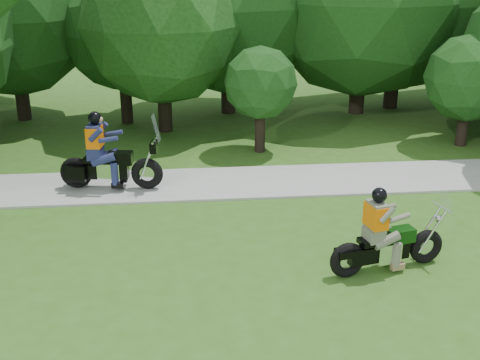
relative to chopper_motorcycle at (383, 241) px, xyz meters
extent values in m
cube|color=#959591|center=(-0.14, 4.69, -0.60)|extent=(60.00, 2.20, 0.06)
cylinder|color=black|center=(-1.37, 7.23, 0.06)|extent=(0.31, 0.31, 1.36)
sphere|color=#153911|center=(-1.37, 7.23, 1.43)|extent=(2.13, 2.13, 2.13)
cylinder|color=black|center=(-5.54, 10.80, 0.27)|extent=(0.40, 0.40, 1.80)
sphere|color=#153911|center=(-5.54, 10.80, 2.45)|extent=(3.93, 3.93, 3.93)
cylinder|color=black|center=(4.21, 11.98, 0.27)|extent=(0.52, 0.52, 1.80)
sphere|color=#153911|center=(4.21, 11.98, 3.28)|extent=(6.49, 6.49, 6.49)
cylinder|color=black|center=(2.70, 11.32, 0.27)|extent=(0.54, 0.54, 1.80)
cylinder|color=black|center=(4.83, 7.24, -0.02)|extent=(0.33, 0.33, 1.22)
sphere|color=#153911|center=(4.83, 7.24, 1.44)|extent=(2.63, 2.63, 2.63)
cylinder|color=black|center=(-1.95, 11.83, 0.27)|extent=(0.52, 0.52, 1.80)
sphere|color=#153911|center=(-1.95, 11.83, 3.25)|extent=(6.37, 6.37, 6.37)
cylinder|color=black|center=(-4.20, 9.68, 0.27)|extent=(0.46, 0.46, 1.80)
sphere|color=#194213|center=(-4.20, 9.68, 2.83)|extent=(5.11, 5.11, 5.11)
cylinder|color=black|center=(-9.18, 11.57, 0.27)|extent=(0.47, 0.47, 1.80)
sphere|color=#153911|center=(-9.18, 11.57, 2.94)|extent=(5.44, 5.44, 5.44)
torus|color=black|center=(-0.70, -0.16, -0.28)|extent=(0.72, 0.35, 0.69)
torus|color=black|center=(0.93, 0.21, -0.28)|extent=(0.72, 0.35, 0.69)
cube|color=black|center=(-0.08, -0.02, -0.23)|extent=(1.23, 0.50, 0.32)
cube|color=silver|center=(0.08, 0.02, -0.23)|extent=(0.54, 0.43, 0.39)
cube|color=black|center=(0.34, 0.08, 0.06)|extent=(0.57, 0.40, 0.26)
cube|color=black|center=(-0.21, -0.05, 0.03)|extent=(0.57, 0.42, 0.10)
cylinder|color=silver|center=(0.97, 0.22, 0.06)|extent=(0.53, 0.16, 0.82)
cylinder|color=silver|center=(1.20, 0.28, 0.49)|extent=(0.18, 0.62, 0.04)
cube|color=#636854|center=(-0.21, -0.05, 0.16)|extent=(0.37, 0.43, 0.24)
cube|color=#636854|center=(-0.19, -0.04, 0.52)|extent=(0.34, 0.46, 0.55)
cube|color=#FF6A05|center=(-0.19, -0.04, 0.54)|extent=(0.38, 0.51, 0.43)
sphere|color=black|center=(-0.17, -0.04, 0.93)|extent=(0.28, 0.28, 0.28)
torus|color=black|center=(-6.30, 4.65, -0.17)|extent=(0.82, 0.33, 0.80)
torus|color=black|center=(-4.54, 4.42, -0.17)|extent=(0.82, 0.33, 0.80)
cube|color=black|center=(-5.63, 4.56, -0.11)|extent=(1.30, 0.43, 0.37)
cube|color=silver|center=(-5.45, 4.54, -0.11)|extent=(0.59, 0.46, 0.46)
cube|color=black|center=(-5.17, 4.50, 0.23)|extent=(0.63, 0.42, 0.30)
cube|color=black|center=(-5.77, 4.58, 0.19)|extent=(0.64, 0.44, 0.11)
cylinder|color=silver|center=(-4.50, 4.41, 0.23)|extent=(0.46, 0.11, 1.02)
cylinder|color=silver|center=(-4.30, 4.39, 0.72)|extent=(0.13, 0.73, 0.04)
cube|color=black|center=(-6.27, 4.39, -0.11)|extent=(0.49, 0.20, 0.39)
cube|color=black|center=(-6.21, 4.89, -0.11)|extent=(0.49, 0.20, 0.39)
cube|color=navy|center=(-5.77, 4.58, 0.35)|extent=(0.40, 0.47, 0.27)
cube|color=navy|center=(-5.75, 4.58, 0.76)|extent=(0.36, 0.51, 0.64)
cube|color=#FF6A05|center=(-5.75, 4.58, 0.78)|extent=(0.40, 0.56, 0.50)
sphere|color=black|center=(-5.71, 4.57, 1.24)|extent=(0.32, 0.32, 0.32)
camera|label=1|loc=(-3.58, -9.63, 5.05)|focal=45.00mm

